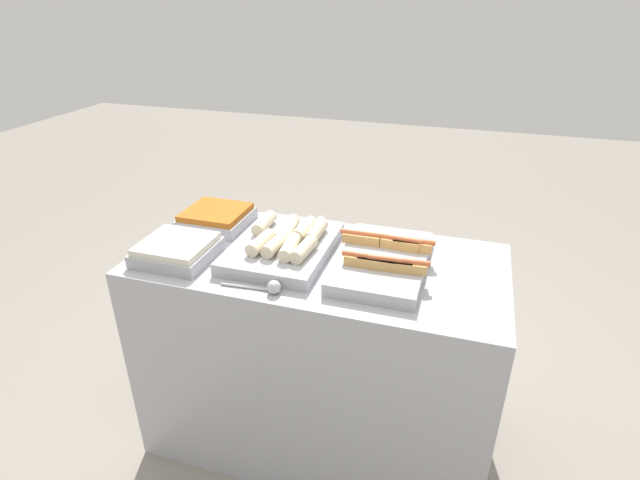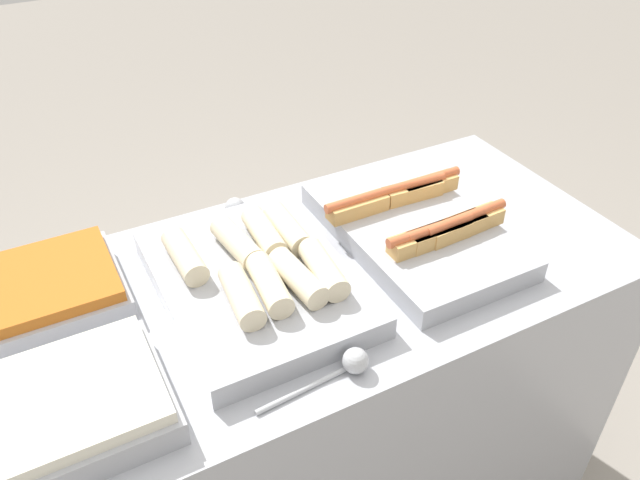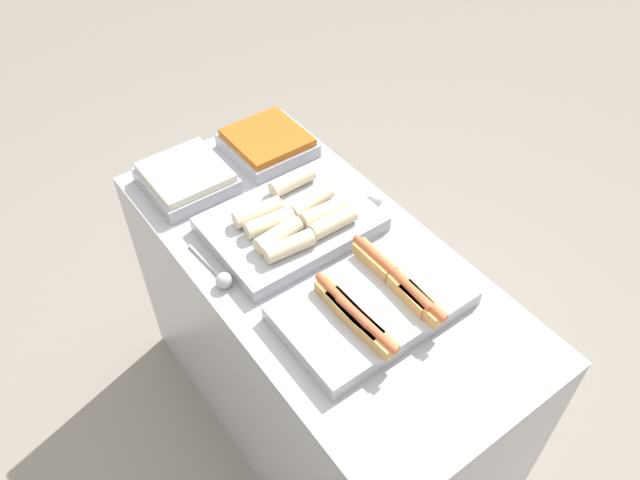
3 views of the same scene
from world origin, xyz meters
TOP-DOWN VIEW (x-y plane):
  - counter at (0.00, 0.00)m, footprint 1.41×0.68m
  - tray_hotdogs at (0.25, -0.00)m, footprint 0.36×0.51m
  - tray_wraps at (-0.14, 0.00)m, footprint 0.36×0.49m
  - tray_side_front at (-0.51, -0.16)m, footprint 0.27×0.26m
  - tray_side_back at (-0.51, 0.16)m, footprint 0.27×0.26m
  - serving_spoon_near at (-0.09, -0.28)m, footprint 0.22×0.05m
  - serving_spoon_far at (-0.09, 0.28)m, footprint 0.21×0.05m

SIDE VIEW (x-z plane):
  - counter at x=0.00m, z-range 0.00..0.92m
  - serving_spoon_near at x=-0.09m, z-range 0.92..0.97m
  - serving_spoon_far at x=-0.09m, z-range 0.92..0.97m
  - tray_hotdogs at x=0.25m, z-range 0.91..1.01m
  - tray_side_front at x=-0.51m, z-range 0.92..1.00m
  - tray_side_back at x=-0.51m, z-range 0.92..1.00m
  - tray_wraps at x=-0.14m, z-range 0.91..1.01m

